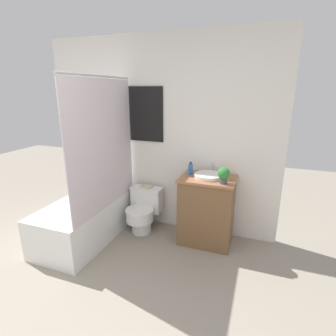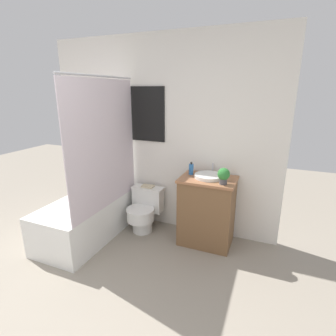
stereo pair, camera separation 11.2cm
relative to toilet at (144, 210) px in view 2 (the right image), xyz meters
The scene contains 8 objects.
wall_back 1.02m from the toilet, 67.34° to the left, with size 3.12×0.07×2.50m.
shower_area 0.72m from the toilet, 143.92° to the right, with size 0.69×1.36×1.98m.
toilet is the anchor object (origin of this frame).
vanity 0.86m from the toilet, ahead, with size 0.65×0.47×0.84m.
sink 1.03m from the toilet, ahead, with size 0.34×0.37×0.13m.
soap_bottle 0.88m from the toilet, ahead, with size 0.06×0.06×0.15m.
potted_plant 1.25m from the toilet, ahead, with size 0.13×0.13×0.18m.
book_on_tank 0.32m from the toilet, 90.00° to the left, with size 0.16×0.11×0.02m.
Camera 2 is at (1.40, -0.73, 1.83)m, focal length 28.00 mm.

